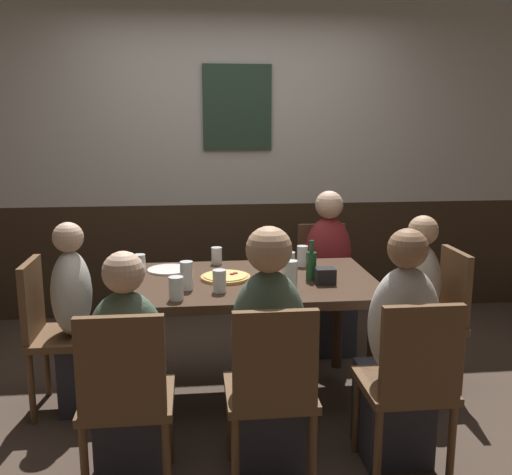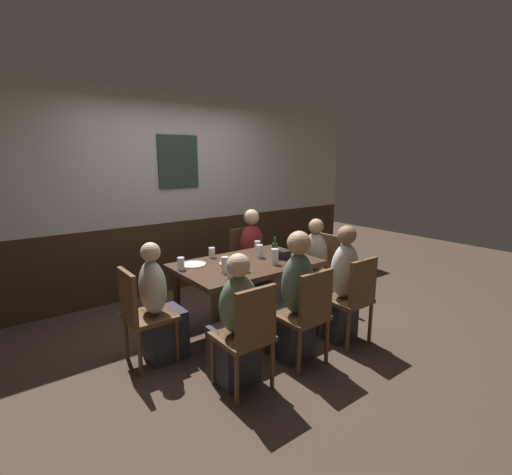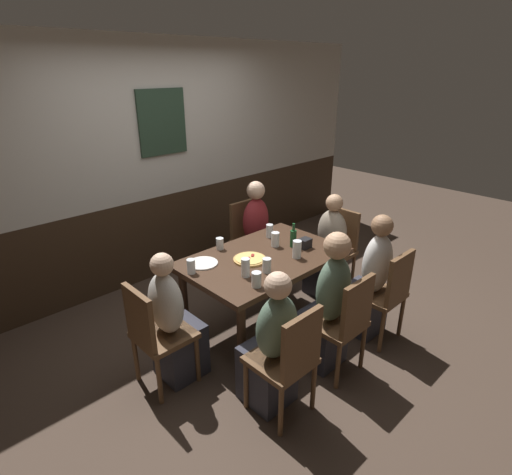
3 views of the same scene
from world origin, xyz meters
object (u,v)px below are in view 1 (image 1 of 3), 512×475
at_px(pint_glass_amber, 302,257).
at_px(pint_glass_stout, 140,265).
at_px(person_right_near, 398,366).
at_px(tumbler_short, 289,264).
at_px(condiment_caddy, 325,276).
at_px(person_right_far, 329,283).
at_px(person_mid_near, 267,368).
at_px(highball_clear, 176,290).
at_px(person_head_west, 83,332).
at_px(beer_bottle_green, 311,265).
at_px(chair_left_near, 126,393).
at_px(tumbler_water, 219,282).
at_px(pint_glass_pale, 187,277).
at_px(chair_head_west, 53,327).
at_px(chair_head_east, 437,312).
at_px(dining_table, 252,294).
at_px(chair_mid_near, 272,386).
at_px(beer_glass_tall, 217,257).
at_px(chair_right_far, 324,277).
at_px(pizza, 226,277).
at_px(chair_right_near, 410,379).
at_px(person_left_near, 130,385).
at_px(person_head_east, 410,319).
at_px(plate_white_large, 169,270).
at_px(beer_glass_half, 290,276).

xyz_separation_m(pint_glass_amber, pint_glass_stout, (-1.00, -0.09, -0.00)).
relative_size(person_right_near, tumbler_short, 8.52).
bearing_deg(pint_glass_stout, condiment_caddy, -16.72).
height_order(person_right_far, person_mid_near, person_mid_near).
bearing_deg(person_right_far, highball_clear, -134.81).
bearing_deg(person_head_west, beer_bottle_green, -1.94).
bearing_deg(chair_left_near, tumbler_water, 55.99).
xyz_separation_m(person_right_far, pint_glass_pale, (-1.00, -0.88, 0.32)).
distance_m(chair_head_west, chair_head_east, 2.27).
height_order(dining_table, pint_glass_pale, pint_glass_pale).
distance_m(chair_mid_near, chair_head_east, 1.43).
height_order(chair_mid_near, beer_glass_tall, chair_mid_near).
distance_m(chair_right_far, condiment_caddy, 1.08).
bearing_deg(person_right_near, pint_glass_stout, 145.04).
xyz_separation_m(chair_mid_near, pint_glass_amber, (0.35, 1.15, 0.30)).
relative_size(chair_right_far, pizza, 3.04).
relative_size(tumbler_water, condiment_caddy, 1.11).
bearing_deg(person_right_far, pint_glass_stout, -157.42).
bearing_deg(chair_right_near, person_right_near, 90.00).
distance_m(pizza, condiment_caddy, 0.58).
distance_m(person_right_far, beer_bottle_green, 0.88).
xyz_separation_m(chair_head_west, beer_glass_tall, (0.95, 0.39, 0.29)).
distance_m(person_left_near, tumbler_water, 0.73).
xyz_separation_m(chair_mid_near, person_right_far, (0.63, 1.60, -0.01)).
bearing_deg(condiment_caddy, chair_head_west, 174.97).
relative_size(beer_glass_tall, condiment_caddy, 0.99).
xyz_separation_m(chair_left_near, pint_glass_pale, (0.26, 0.71, 0.31)).
bearing_deg(tumbler_short, dining_table, -160.86).
xyz_separation_m(chair_left_near, highball_clear, (0.21, 0.53, 0.30)).
height_order(person_head_east, plate_white_large, person_head_east).
xyz_separation_m(pizza, highball_clear, (-0.27, -0.37, 0.04)).
xyz_separation_m(dining_table, chair_mid_near, (0.00, -0.88, -0.16)).
relative_size(chair_left_near, person_right_near, 0.75).
distance_m(person_head_west, beer_glass_tall, 0.94).
distance_m(person_right_far, tumbler_short, 0.82).
bearing_deg(beer_glass_half, dining_table, 130.45).
relative_size(beer_glass_half, pint_glass_stout, 1.31).
bearing_deg(pizza, beer_glass_tall, 95.63).
xyz_separation_m(dining_table, chair_left_near, (-0.63, -0.88, -0.16)).
bearing_deg(beer_glass_half, pint_glass_stout, 154.37).
xyz_separation_m(tumbler_short, beer_bottle_green, (0.11, -0.12, 0.02)).
height_order(chair_mid_near, person_right_near, person_right_near).
relative_size(beer_glass_tall, pint_glass_amber, 0.83).
distance_m(chair_right_far, tumbler_water, 1.42).
xyz_separation_m(person_right_near, tumbler_short, (-0.40, 0.80, 0.31)).
distance_m(chair_mid_near, person_left_near, 0.65).
relative_size(person_head_west, condiment_caddy, 9.96).
xyz_separation_m(person_right_far, pizza, (-0.78, -0.69, 0.26)).
xyz_separation_m(person_right_far, condiment_caddy, (-0.23, -0.85, 0.29)).
bearing_deg(pizza, beer_bottle_green, -7.84).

